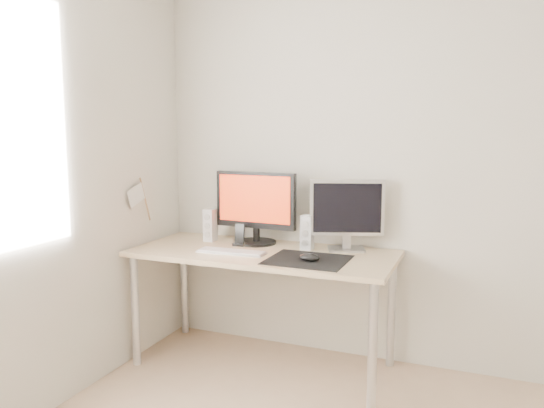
% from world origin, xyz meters
% --- Properties ---
extents(wall_back, '(3.50, 0.00, 3.50)m').
position_xyz_m(wall_back, '(0.00, 1.75, 1.25)').
color(wall_back, silver).
rests_on(wall_back, ground).
extents(mousepad, '(0.45, 0.40, 0.00)m').
position_xyz_m(mousepad, '(-0.61, 1.27, 0.73)').
color(mousepad, black).
rests_on(mousepad, desk).
extents(mouse, '(0.12, 0.07, 0.04)m').
position_xyz_m(mouse, '(-0.59, 1.24, 0.75)').
color(mouse, black).
rests_on(mouse, mousepad).
extents(desk, '(1.60, 0.70, 0.73)m').
position_xyz_m(desk, '(-0.93, 1.38, 0.65)').
color(desk, '#D1B587').
rests_on(desk, ground).
extents(main_monitor, '(0.55, 0.27, 0.47)m').
position_xyz_m(main_monitor, '(-1.06, 1.56, 0.98)').
color(main_monitor, black).
rests_on(main_monitor, desk).
extents(second_monitor, '(0.44, 0.22, 0.43)m').
position_xyz_m(second_monitor, '(-0.46, 1.59, 0.97)').
color(second_monitor, '#AAAAAC').
rests_on(second_monitor, desk).
extents(speaker_left, '(0.07, 0.08, 0.22)m').
position_xyz_m(speaker_left, '(-1.37, 1.53, 0.84)').
color(speaker_left, white).
rests_on(speaker_left, desk).
extents(speaker_right, '(0.07, 0.08, 0.22)m').
position_xyz_m(speaker_right, '(-0.69, 1.52, 0.84)').
color(speaker_right, silver).
rests_on(speaker_right, desk).
extents(keyboard, '(0.42, 0.14, 0.02)m').
position_xyz_m(keyboard, '(-1.09, 1.26, 0.74)').
color(keyboard, '#BDBDBF').
rests_on(keyboard, desk).
extents(phone_dock, '(0.08, 0.07, 0.14)m').
position_xyz_m(phone_dock, '(-1.13, 1.47, 0.77)').
color(phone_dock, black).
rests_on(phone_dock, desk).
extents(pennant, '(0.01, 0.23, 0.29)m').
position_xyz_m(pennant, '(-1.72, 1.24, 1.05)').
color(pennant, '#A57F54').
rests_on(pennant, wall_left).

